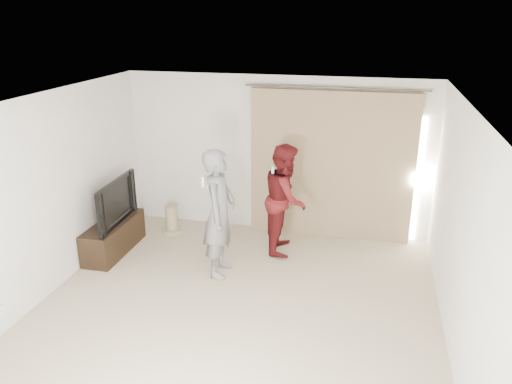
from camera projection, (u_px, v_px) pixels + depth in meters
floor at (232, 317)px, 6.11m from camera, size 5.50×5.50×0.00m
wall_back at (276, 156)px, 8.18m from camera, size 5.00×0.04×2.60m
wall_left at (37, 202)px, 6.21m from camera, size 0.04×5.50×2.60m
ceiling at (227, 106)px, 5.22m from camera, size 5.00×5.50×0.01m
curtain at (332, 166)px, 7.95m from camera, size 2.80×0.11×2.46m
tv_console at (114, 237)px, 7.71m from camera, size 0.44×1.28×0.49m
tv at (110, 201)px, 7.51m from camera, size 0.21×1.20×0.69m
scratching_post at (172, 222)px, 8.41m from camera, size 0.35×0.35×0.47m
person_man at (219, 213)px, 6.86m from camera, size 0.45×0.67×1.82m
person_woman at (286, 198)px, 7.58m from camera, size 0.70×0.87×1.70m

